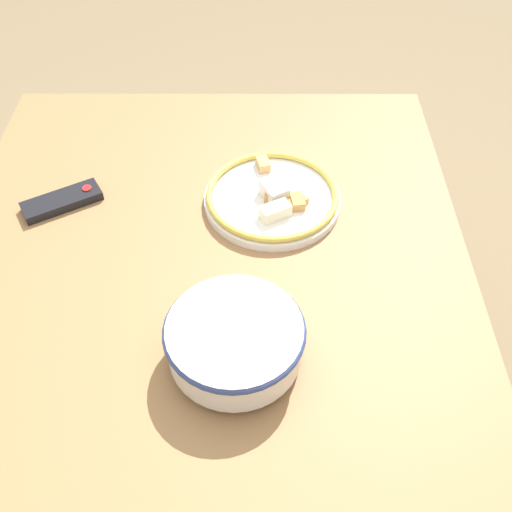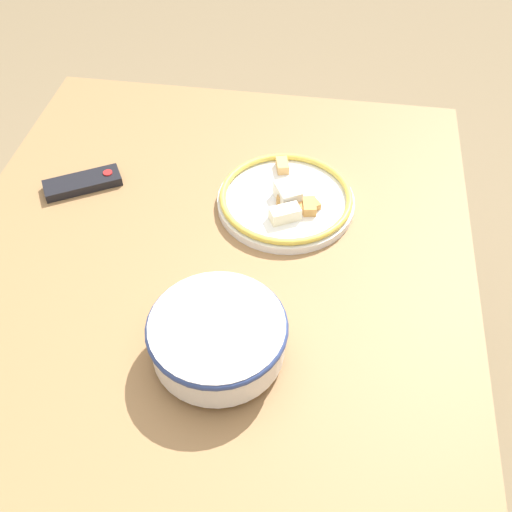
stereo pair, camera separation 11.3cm
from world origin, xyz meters
name	(u,v)px [view 1 (the left image)]	position (x,y,z in m)	size (l,w,h in m)	color
ground_plane	(220,470)	(0.00, 0.00, 0.00)	(8.00, 8.00, 0.00)	#7F6B4C
dining_table	(206,332)	(0.00, 0.00, 0.65)	(1.43, 1.04, 0.72)	olive
noodle_bowl	(235,340)	(-0.10, -0.06, 0.78)	(0.23, 0.23, 0.09)	silver
food_plate	(273,197)	(0.29, -0.13, 0.74)	(0.29, 0.29, 0.05)	white
tv_remote	(62,201)	(0.28, 0.32, 0.73)	(0.13, 0.17, 0.02)	black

